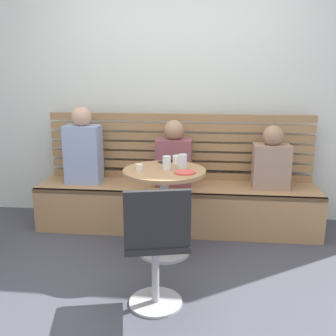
% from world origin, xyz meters
% --- Properties ---
extents(ground, '(8.00, 8.00, 0.00)m').
position_xyz_m(ground, '(0.00, 0.00, 0.00)').
color(ground, '#42424C').
extents(back_wall, '(5.20, 0.10, 2.90)m').
position_xyz_m(back_wall, '(0.00, 1.64, 1.45)').
color(back_wall, silver).
rests_on(back_wall, ground).
extents(booth_bench, '(2.70, 0.52, 0.44)m').
position_xyz_m(booth_bench, '(0.00, 1.20, 0.22)').
color(booth_bench, '#A87C51').
rests_on(booth_bench, ground).
extents(booth_backrest, '(2.65, 0.04, 0.67)m').
position_xyz_m(booth_backrest, '(0.00, 1.44, 0.78)').
color(booth_backrest, '#9A7249').
rests_on(booth_backrest, booth_bench).
extents(cafe_table, '(0.68, 0.68, 0.74)m').
position_xyz_m(cafe_table, '(-0.06, 0.64, 0.52)').
color(cafe_table, '#ADADB2').
rests_on(cafe_table, ground).
extents(white_chair, '(0.48, 0.48, 0.85)m').
position_xyz_m(white_chair, '(-0.02, -0.17, 0.46)').
color(white_chair, '#ADADB2').
rests_on(white_chair, ground).
extents(person_adult, '(0.34, 0.22, 0.75)m').
position_xyz_m(person_adult, '(-0.92, 1.22, 0.78)').
color(person_adult, '#8C9EC6').
rests_on(person_adult, booth_bench).
extents(person_child_left, '(0.34, 0.22, 0.60)m').
position_xyz_m(person_child_left, '(0.89, 1.23, 0.70)').
color(person_child_left, '#9E7F6B').
rests_on(person_child_left, booth_bench).
extents(person_child_middle, '(0.34, 0.22, 0.63)m').
position_xyz_m(person_child_middle, '(-0.03, 1.22, 0.72)').
color(person_child_middle, brown).
rests_on(person_child_middle, booth_bench).
extents(cup_espresso_small, '(0.06, 0.06, 0.05)m').
position_xyz_m(cup_espresso_small, '(-0.26, 0.59, 0.77)').
color(cup_espresso_small, silver).
rests_on(cup_espresso_small, cafe_table).
extents(cup_glass_tall, '(0.07, 0.07, 0.12)m').
position_xyz_m(cup_glass_tall, '(0.09, 0.70, 0.80)').
color(cup_glass_tall, silver).
rests_on(cup_glass_tall, cafe_table).
extents(cup_ceramic_white, '(0.08, 0.08, 0.07)m').
position_xyz_m(cup_ceramic_white, '(0.03, 0.87, 0.78)').
color(cup_ceramic_white, white).
rests_on(cup_ceramic_white, cafe_table).
extents(cup_water_clear, '(0.07, 0.07, 0.11)m').
position_xyz_m(cup_water_clear, '(-0.04, 0.66, 0.80)').
color(cup_water_clear, white).
rests_on(cup_water_clear, cafe_table).
extents(plate_small, '(0.17, 0.17, 0.01)m').
position_xyz_m(plate_small, '(0.12, 0.55, 0.75)').
color(plate_small, '#DB4C42').
rests_on(plate_small, cafe_table).
extents(phone_on_table, '(0.15, 0.14, 0.01)m').
position_xyz_m(phone_on_table, '(-0.07, 0.91, 0.74)').
color(phone_on_table, black).
rests_on(phone_on_table, cafe_table).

